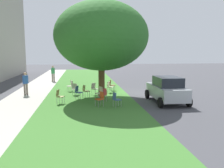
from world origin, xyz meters
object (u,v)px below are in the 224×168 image
object	(u,v)px
chair_3	(75,88)
chair_6	(104,94)
chair_1	(100,98)
chair_5	(85,90)
parked_car	(167,89)
chair_2	(59,95)
pedestrian_0	(26,83)
chair_10	(78,91)
chair_11	(71,85)
chair_0	(116,98)
chair_7	(110,86)
pedestrian_1	(53,73)
chair_4	(111,84)
street_tree	(101,36)
chair_8	(100,92)
chair_9	(94,88)

from	to	relation	value
chair_3	chair_6	distance (m)	3.27
chair_1	chair_5	world-z (taller)	same
chair_1	parked_car	world-z (taller)	parked_car
chair_2	pedestrian_0	bearing A→B (deg)	39.66
chair_10	chair_11	xyz separation A→B (m)	(3.07, 0.63, 0.00)
chair_5	chair_0	bearing A→B (deg)	-151.62
chair_0	chair_7	size ratio (longest dim) A/B	1.00
chair_3	chair_5	xyz separation A→B (m)	(-0.99, -0.74, 0.00)
chair_0	pedestrian_1	world-z (taller)	pedestrian_1
chair_10	pedestrian_0	xyz separation A→B (m)	(1.92, 3.88, 0.41)
chair_2	chair_5	xyz separation A→B (m)	(1.79, -1.64, 0.00)
chair_1	chair_4	xyz separation A→B (m)	(5.52, -1.37, 0.00)
chair_4	parked_car	size ratio (longest dim) A/B	0.24
street_tree	chair_8	size ratio (longest dim) A/B	7.56
chair_2	chair_10	size ratio (longest dim) A/B	1.00
chair_4	chair_0	bearing A→B (deg)	175.32
chair_0	chair_4	world-z (taller)	same
parked_car	chair_4	bearing A→B (deg)	30.58
chair_0	parked_car	xyz separation A→B (m)	(0.87, -3.39, 0.32)
chair_2	chair_6	size ratio (longest dim) A/B	1.00
chair_10	pedestrian_1	size ratio (longest dim) A/B	0.52
chair_3	chair_10	world-z (taller)	same
chair_0	chair_8	bearing A→B (deg)	19.20
street_tree	chair_8	bearing A→B (deg)	166.59
chair_1	chair_10	distance (m)	2.80
chair_9	pedestrian_0	bearing A→B (deg)	83.46
chair_7	chair_2	bearing A→B (deg)	134.60
chair_0	chair_6	size ratio (longest dim) A/B	1.00
chair_6	chair_11	world-z (taller)	same
street_tree	chair_4	size ratio (longest dim) A/B	7.56
chair_0	pedestrian_0	distance (m)	7.69
street_tree	pedestrian_0	bearing A→B (deg)	73.73
pedestrian_0	chair_10	bearing A→B (deg)	-116.40
chair_8	chair_9	bearing A→B (deg)	7.58
chair_8	chair_1	bearing A→B (deg)	176.62
chair_11	chair_0	bearing A→B (deg)	-154.01
chair_7	parked_car	distance (m)	5.14
chair_9	pedestrian_1	xyz separation A→B (m)	(8.25, 3.93, 0.41)
street_tree	chair_2	bearing A→B (deg)	121.19
chair_4	chair_5	world-z (taller)	same
chair_7	chair_10	xyz separation A→B (m)	(-2.14, 2.42, 0.00)
street_tree	chair_3	distance (m)	4.34
chair_10	chair_11	world-z (taller)	same
chair_1	chair_11	xyz separation A→B (m)	(5.54, 1.95, 0.00)
chair_5	chair_6	distance (m)	2.03
chair_1	chair_7	world-z (taller)	same
parked_car	chair_10	bearing A→B (deg)	71.42
chair_11	chair_9	bearing A→B (deg)	-133.63
chair_5	chair_11	distance (m)	2.88
chair_6	pedestrian_0	world-z (taller)	pedestrian_0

